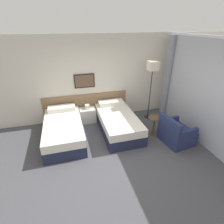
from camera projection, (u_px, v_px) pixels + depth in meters
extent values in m
plane|color=#47474C|center=(121.00, 158.00, 4.28)|extent=(16.00, 16.00, 0.00)
cube|color=beige|center=(100.00, 79.00, 5.64)|extent=(10.00, 0.06, 2.70)
cube|color=#846647|center=(86.00, 106.00, 5.89)|extent=(2.77, 0.04, 0.88)
cube|color=black|center=(84.00, 81.00, 5.49)|extent=(0.64, 0.03, 0.44)
cube|color=brown|center=(85.00, 81.00, 5.48)|extent=(0.58, 0.01, 0.38)
cube|color=white|center=(218.00, 99.00, 4.13)|extent=(0.06, 4.76, 2.70)
cube|color=#B2B7C1|center=(216.00, 100.00, 4.13)|extent=(0.03, 4.38, 2.64)
cube|color=#8E939E|center=(167.00, 77.00, 5.86)|extent=(0.10, 0.24, 2.64)
cube|color=#1E233D|center=(64.00, 134.00, 4.95)|extent=(1.03, 2.00, 0.31)
cube|color=silver|center=(63.00, 126.00, 4.83)|extent=(1.02, 1.98, 0.22)
cube|color=silver|center=(62.00, 108.00, 5.41)|extent=(0.82, 0.34, 0.13)
cube|color=#1E233D|center=(118.00, 126.00, 5.33)|extent=(1.03, 2.00, 0.31)
cube|color=silver|center=(118.00, 118.00, 5.21)|extent=(1.02, 1.98, 0.22)
cube|color=silver|center=(111.00, 103.00, 5.79)|extent=(0.82, 0.34, 0.13)
cube|color=beige|center=(88.00, 115.00, 5.76)|extent=(0.51, 0.39, 0.48)
cube|color=beige|center=(87.00, 107.00, 5.62)|extent=(0.14, 0.14, 0.14)
cylinder|color=black|center=(148.00, 117.00, 6.15)|extent=(0.24, 0.24, 0.02)
cylinder|color=black|center=(150.00, 95.00, 5.77)|extent=(0.02, 0.02, 1.63)
cube|color=beige|center=(153.00, 66.00, 5.34)|extent=(0.30, 0.30, 0.27)
cylinder|color=brown|center=(153.00, 134.00, 5.21)|extent=(0.24, 0.24, 0.01)
cylinder|color=brown|center=(154.00, 126.00, 5.09)|extent=(0.05, 0.05, 0.52)
cylinder|color=brown|center=(155.00, 118.00, 4.96)|extent=(0.36, 0.36, 0.02)
cube|color=navy|center=(177.00, 135.00, 4.80)|extent=(0.82, 0.88, 0.39)
cube|color=navy|center=(170.00, 125.00, 4.51)|extent=(0.20, 0.80, 0.40)
cube|color=navy|center=(188.00, 133.00, 4.38)|extent=(0.62, 0.17, 0.18)
cube|color=navy|center=(170.00, 121.00, 4.96)|extent=(0.62, 0.17, 0.18)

